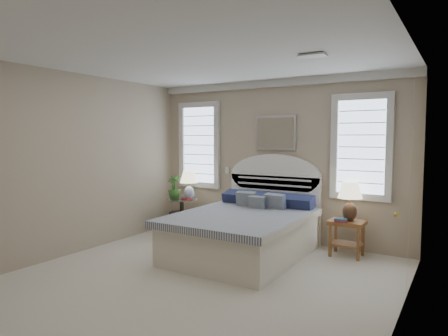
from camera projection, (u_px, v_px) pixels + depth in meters
floor at (188, 285)px, 4.72m from camera, size 4.50×5.00×0.01m
ceiling at (187, 53)px, 4.51m from camera, size 4.50×5.00×0.01m
wall_back at (276, 161)px, 6.74m from camera, size 4.50×0.02×2.70m
wall_left at (62, 165)px, 5.78m from camera, size 0.02×5.00×2.70m
wall_right at (397, 183)px, 3.45m from camera, size 0.02×5.00×2.70m
crown_molding at (275, 83)px, 6.61m from camera, size 4.50×0.08×0.12m
hvac_vent at (313, 56)px, 4.57m from camera, size 0.30×0.20×0.02m
switch_plate at (227, 170)px, 7.24m from camera, size 0.08×0.01×0.12m
window_left at (200, 145)px, 7.51m from camera, size 0.90×0.06×1.60m
window_right at (361, 147)px, 5.98m from camera, size 0.90×0.06×1.60m
painting at (275, 133)px, 6.67m from camera, size 0.74×0.04×0.58m
closet_door at (411, 186)px, 4.49m from camera, size 0.02×1.80×2.40m
bed at (246, 229)px, 5.93m from camera, size 1.72×2.28×1.47m
side_table_left at (182, 212)px, 7.29m from camera, size 0.56×0.56×0.63m
nightstand_right at (347, 230)px, 5.84m from camera, size 0.50×0.40×0.53m
floor_pot at (181, 223)px, 7.22m from camera, size 0.49×0.49×0.39m
lamp_left at (189, 182)px, 7.17m from camera, size 0.41×0.41×0.52m
lamp_right at (350, 197)px, 5.81m from camera, size 0.37×0.37×0.57m
potted_plant at (174, 187)px, 7.20m from camera, size 0.31×0.31×0.42m
books_left at (187, 199)px, 7.11m from camera, size 0.21×0.17×0.02m
books_right at (341, 220)px, 5.73m from camera, size 0.21×0.17×0.05m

